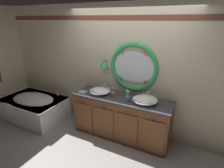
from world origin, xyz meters
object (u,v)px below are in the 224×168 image
Objects in this scene: toothbrush_holder_right at (128,99)px; bathtub at (34,106)px; sink_basin_left at (100,91)px; sink_basin_right at (145,100)px; soap_dispenser at (127,93)px; folded_hand_towel at (83,92)px; toothbrush_holder_left at (113,94)px.

bathtub is at bearing -175.45° from toothbrush_holder_right.
sink_basin_right is (0.95, 0.00, 0.00)m from sink_basin_left.
sink_basin_left is at bearing 9.31° from bathtub.
sink_basin_right is 2.05× the size of toothbrush_holder_right.
soap_dispenser is 0.81× the size of folded_hand_towel.
sink_basin_right is 3.12× the size of soap_dispenser.
soap_dispenser reaches higher than sink_basin_left.
folded_hand_towel is (1.37, 0.14, 0.57)m from bathtub.
soap_dispenser is (-0.12, 0.23, 0.00)m from toothbrush_holder_right.
folded_hand_towel is at bearing -177.07° from toothbrush_holder_right.
bathtub is 2.11m from toothbrush_holder_left.
bathtub is at bearing -174.30° from folded_hand_towel.
soap_dispenser is at bearing 117.29° from toothbrush_holder_right.
sink_basin_right is 2.53× the size of folded_hand_towel.
sink_basin_right is at bearing 0.00° from sink_basin_left.
sink_basin_left is at bearing 23.38° from folded_hand_towel.
toothbrush_holder_right is (-0.29, -0.09, -0.00)m from sink_basin_right.
bathtub is 3.47× the size of sink_basin_left.
sink_basin_right is 0.31m from toothbrush_holder_right.
folded_hand_towel is (-1.27, -0.14, -0.04)m from sink_basin_right.
bathtub is 7.82× the size of toothbrush_holder_left.
folded_hand_towel is (-0.86, -0.28, -0.04)m from soap_dispenser.
soap_dispenser is at bearing 14.30° from sink_basin_left.
bathtub is 3.28× the size of sink_basin_right.
bathtub is 2.73m from sink_basin_right.
folded_hand_towel is at bearing -167.60° from toothbrush_holder_left.
toothbrush_holder_right is (0.34, -0.09, 0.01)m from toothbrush_holder_left.
soap_dispenser is at bearing 161.69° from sink_basin_right.
sink_basin_left reaches higher than bathtub.
soap_dispenser is (2.23, 0.41, 0.61)m from bathtub.
toothbrush_holder_right is at bearing -62.71° from soap_dispenser.
sink_basin_right is at bearing 6.01° from bathtub.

